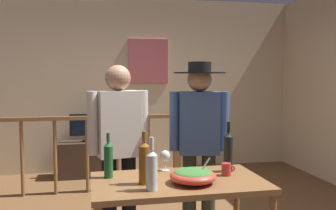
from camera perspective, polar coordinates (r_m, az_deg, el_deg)
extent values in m
cube|color=beige|center=(6.22, -4.84, 3.08)|extent=(5.31, 0.10, 2.77)
cube|color=#C65C62|center=(6.19, -2.97, 6.60)|extent=(0.65, 0.03, 0.72)
cylinder|color=brown|center=(5.18, -21.10, -7.60)|extent=(0.04, 0.04, 0.96)
cylinder|color=brown|center=(5.13, -16.61, -7.60)|extent=(0.04, 0.04, 0.96)
cylinder|color=brown|center=(5.11, -12.06, -7.56)|extent=(0.04, 0.04, 0.96)
cylinder|color=brown|center=(5.12, -7.50, -7.46)|extent=(0.04, 0.04, 0.96)
cylinder|color=brown|center=(5.17, -3.00, -7.33)|extent=(0.04, 0.04, 0.96)
cylinder|color=brown|center=(5.24, 1.40, -7.15)|extent=(0.04, 0.04, 0.96)
cube|color=brown|center=(5.03, -14.45, -1.95)|extent=(2.90, 0.07, 0.05)
cube|color=brown|center=(5.23, 1.40, -6.61)|extent=(0.10, 0.10, 1.06)
cube|color=#38281E|center=(5.96, -11.79, -7.92)|extent=(0.90, 0.40, 0.53)
cube|color=black|center=(5.91, -11.83, -5.29)|extent=(0.20, 0.12, 0.02)
cylinder|color=black|center=(5.90, -11.84, -4.82)|extent=(0.03, 0.03, 0.08)
cube|color=black|center=(5.84, -11.87, -2.90)|extent=(0.56, 0.06, 0.32)
cube|color=black|center=(5.82, -11.87, -2.94)|extent=(0.51, 0.01, 0.29)
cube|color=brown|center=(2.79, 1.57, -11.59)|extent=(1.24, 0.72, 0.04)
ellipsoid|color=#CC3D2D|center=(2.70, 3.80, -10.64)|extent=(0.33, 0.33, 0.10)
ellipsoid|color=#38702D|center=(2.69, 3.80, -10.09)|extent=(0.27, 0.27, 0.05)
cylinder|color=silver|center=(2.71, 5.16, -9.63)|extent=(0.12, 0.01, 0.17)
cylinder|color=silver|center=(3.04, -0.42, -9.82)|extent=(0.07, 0.07, 0.01)
cylinder|color=silver|center=(3.03, -0.43, -9.03)|extent=(0.01, 0.01, 0.08)
ellipsoid|color=silver|center=(3.01, -0.43, -7.64)|extent=(0.08, 0.08, 0.09)
cylinder|color=brown|center=(2.66, -3.60, -9.02)|extent=(0.08, 0.08, 0.27)
cone|color=brown|center=(2.63, -3.61, -5.85)|extent=(0.08, 0.08, 0.03)
cylinder|color=brown|center=(2.62, -3.62, -4.71)|extent=(0.03, 0.03, 0.07)
cylinder|color=silver|center=(2.52, -2.47, -10.16)|extent=(0.08, 0.08, 0.23)
cone|color=silver|center=(2.49, -2.48, -7.16)|extent=(0.08, 0.08, 0.03)
cylinder|color=silver|center=(2.48, -2.48, -5.82)|extent=(0.03, 0.03, 0.08)
cylinder|color=black|center=(3.03, 9.05, -7.30)|extent=(0.07, 0.07, 0.28)
cone|color=black|center=(3.00, 9.08, -4.42)|extent=(0.07, 0.07, 0.03)
cylinder|color=black|center=(2.99, 9.10, -3.31)|extent=(0.03, 0.03, 0.09)
cylinder|color=#1E5628|center=(2.85, -8.95, -8.46)|extent=(0.07, 0.07, 0.23)
cone|color=#1E5628|center=(2.83, -8.98, -5.84)|extent=(0.07, 0.07, 0.03)
cylinder|color=#1E5628|center=(2.82, -8.99, -4.86)|extent=(0.03, 0.03, 0.07)
cylinder|color=#B7332D|center=(2.93, 8.75, -9.54)|extent=(0.07, 0.07, 0.09)
torus|color=#B7332D|center=(2.94, 9.63, -9.38)|extent=(0.05, 0.01, 0.05)
cylinder|color=black|center=(3.56, -5.91, -13.99)|extent=(0.13, 0.13, 0.82)
cylinder|color=black|center=(3.52, -8.81, -14.26)|extent=(0.13, 0.13, 0.82)
cube|color=beige|center=(3.38, -7.47, -2.79)|extent=(0.40, 0.28, 0.58)
cylinder|color=beige|center=(3.45, -3.77, -2.38)|extent=(0.09, 0.09, 0.55)
cylinder|color=beige|center=(3.33, -11.31, -2.71)|extent=(0.09, 0.09, 0.55)
sphere|color=#A37556|center=(3.35, -7.54, 4.06)|extent=(0.23, 0.23, 0.23)
cylinder|color=#2D3323|center=(3.68, 6.08, -13.46)|extent=(0.13, 0.13, 0.81)
cylinder|color=#2D3323|center=(3.66, 3.21, -13.53)|extent=(0.13, 0.13, 0.81)
cube|color=#3D5684|center=(3.52, 4.72, -2.68)|extent=(0.40, 0.28, 0.58)
cylinder|color=#3D5684|center=(3.55, 8.44, -2.42)|extent=(0.09, 0.09, 0.55)
cylinder|color=#3D5684|center=(3.50, 0.95, -2.46)|extent=(0.09, 0.09, 0.55)
sphere|color=tan|center=(3.49, 4.76, 3.84)|extent=(0.22, 0.22, 0.22)
cylinder|color=black|center=(3.49, 4.77, 4.85)|extent=(0.47, 0.47, 0.01)
cylinder|color=black|center=(3.49, 4.77, 5.67)|extent=(0.21, 0.21, 0.10)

